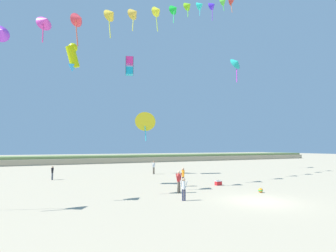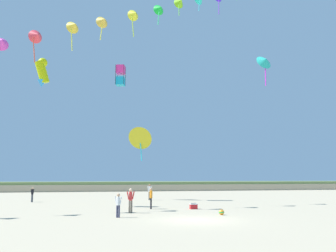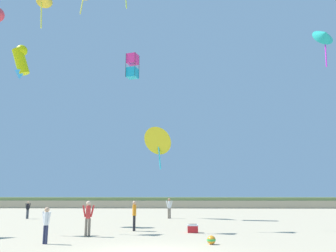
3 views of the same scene
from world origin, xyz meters
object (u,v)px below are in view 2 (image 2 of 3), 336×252
person_near_right (150,191)px  person_mid_center (131,199)px  person_far_right (118,204)px  large_kite_outer_drift (265,61)px  large_kite_mid_trail (121,75)px  beach_ball (222,212)px  person_near_left (32,193)px  large_kite_low_lead (141,137)px  large_kite_high_solo (42,71)px  person_far_left (151,197)px  beach_cooler (194,206)px

person_near_right → person_mid_center: bearing=-104.6°
person_far_right → large_kite_outer_drift: bearing=41.8°
large_kite_mid_trail → large_kite_outer_drift: (18.74, 1.27, 3.49)m
beach_ball → person_near_left: bearing=132.6°
person_far_right → person_mid_center: bearing=68.5°
person_near_left → large_kite_low_lead: 13.02m
beach_ball → large_kite_high_solo: bearing=143.9°
large_kite_outer_drift → large_kite_high_solo: bearing=-163.0°
person_near_right → large_kite_outer_drift: size_ratio=0.39×
large_kite_low_lead → large_kite_mid_trail: (-2.56, -0.80, 6.90)m
person_far_left → large_kite_mid_trail: size_ratio=0.73×
large_kite_high_solo → beach_ball: bearing=-36.1°
person_near_left → large_kite_high_solo: size_ratio=0.55×
person_mid_center → large_kite_mid_trail: (0.14, 13.82, 13.02)m
person_near_left → beach_cooler: 17.76m
person_near_left → large_kite_outer_drift: 32.21m
person_far_left → large_kite_high_solo: 15.09m
person_far_right → beach_cooler: (6.33, 4.78, -0.66)m
person_mid_center → person_far_left: person_mid_center is taller
beach_ball → beach_cooler: bearing=97.4°
person_far_left → beach_cooler: person_far_left is taller
person_far_right → beach_cooler: size_ratio=2.61×
person_mid_center → person_far_left: 3.45m
person_near_left → person_near_right: size_ratio=0.86×
person_near_left → beach_ball: person_near_left is taller
person_near_right → large_kite_mid_trail: 13.47m
person_far_right → large_kite_low_lead: 18.83m
person_far_left → beach_ball: 6.76m
beach_cooler → beach_ball: beach_cooler is taller
large_kite_outer_drift → beach_ball: large_kite_outer_drift is taller
person_far_right → large_kite_low_lead: (3.77, 17.36, 6.25)m
person_near_right → person_mid_center: (-3.62, -13.89, -0.01)m
person_far_right → large_kite_outer_drift: size_ratio=0.34×
person_near_right → large_kite_outer_drift: 22.51m
person_mid_center → large_kite_outer_drift: bearing=38.6°
person_mid_center → large_kite_outer_drift: size_ratio=0.39×
person_far_left → large_kite_high_solo: large_kite_high_solo is taller
person_near_right → beach_cooler: 11.98m
person_far_left → person_far_right: bearing=-118.4°
person_near_left → person_far_left: 14.74m
person_far_right → large_kite_outer_drift: 31.51m
person_mid_center → large_kite_outer_drift: 29.28m
large_kite_high_solo → beach_cooler: large_kite_high_solo is taller
person_mid_center → large_kite_mid_trail: bearing=89.4°
large_kite_outer_drift → large_kite_low_lead: bearing=-178.3°
person_far_right → beach_ball: 6.96m
person_near_left → large_kite_mid_trail: 15.82m
large_kite_low_lead → large_kite_outer_drift: bearing=1.7°
person_near_right → large_kite_outer_drift: large_kite_outer_drift is taller
person_mid_center → beach_ball: size_ratio=4.77×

